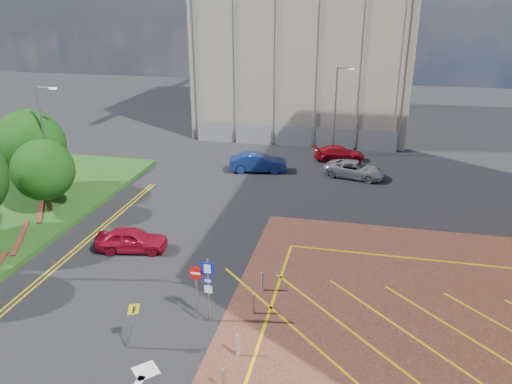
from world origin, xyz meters
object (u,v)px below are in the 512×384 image
(lamp_left_far, at_px, (46,139))
(warning_sign, at_px, (132,320))
(tree_c, at_px, (43,170))
(car_red_left, at_px, (132,240))
(car_blue_back, at_px, (258,162))
(car_silver_back, at_px, (355,169))
(lamp_back, at_px, (336,108))
(sign_cluster, at_px, (204,284))
(tree_d, at_px, (30,145))
(car_red_back, at_px, (339,153))

(lamp_left_far, bearing_deg, warning_sign, -47.31)
(tree_c, bearing_deg, car_red_left, -24.41)
(car_blue_back, bearing_deg, car_silver_back, -99.69)
(car_blue_back, bearing_deg, car_red_left, 153.47)
(lamp_left_far, bearing_deg, car_blue_back, 37.86)
(lamp_back, bearing_deg, tree_c, -134.32)
(lamp_left_far, relative_size, car_blue_back, 1.68)
(car_red_left, xyz_separation_m, car_silver_back, (12.10, 15.53, -0.03))
(sign_cluster, bearing_deg, lamp_back, 82.03)
(lamp_back, distance_m, warning_sign, 30.25)
(tree_c, xyz_separation_m, sign_cluster, (13.80, -9.02, -1.24))
(car_blue_back, height_order, car_silver_back, car_blue_back)
(tree_c, bearing_deg, lamp_left_far, 114.71)
(car_red_left, distance_m, car_blue_back, 15.83)
(tree_c, distance_m, tree_d, 4.30)
(tree_d, relative_size, warning_sign, 2.70)
(car_red_left, distance_m, car_silver_back, 19.68)
(warning_sign, relative_size, car_red_back, 0.50)
(sign_cluster, bearing_deg, tree_d, 144.42)
(tree_c, relative_size, car_red_back, 1.10)
(car_red_left, bearing_deg, warning_sign, -164.60)
(tree_d, relative_size, car_blue_back, 1.28)
(tree_c, xyz_separation_m, lamp_back, (17.58, 18.00, 1.17))
(car_silver_back, bearing_deg, lamp_back, 32.83)
(car_red_back, bearing_deg, warning_sign, 155.44)
(lamp_left_far, height_order, lamp_back, lamp_left_far)
(tree_d, xyz_separation_m, lamp_left_far, (2.08, -1.00, 0.79))
(tree_c, bearing_deg, tree_d, 135.00)
(tree_c, relative_size, sign_cluster, 1.53)
(sign_cluster, relative_size, car_silver_back, 0.67)
(car_red_left, bearing_deg, lamp_left_far, 46.80)
(tree_d, relative_size, lamp_back, 0.76)
(sign_cluster, xyz_separation_m, car_blue_back, (-2.07, 20.85, -1.17))
(car_blue_back, height_order, car_red_back, car_blue_back)
(tree_c, relative_size, car_red_left, 1.20)
(tree_d, xyz_separation_m, warning_sign, (14.52, -14.49, -2.44))
(tree_d, bearing_deg, lamp_left_far, -25.68)
(lamp_left_far, xyz_separation_m, lamp_back, (18.50, 16.00, -0.30))
(tree_c, bearing_deg, car_blue_back, 45.26)
(tree_c, distance_m, car_red_left, 8.72)
(tree_c, xyz_separation_m, lamp_left_far, (-0.92, 2.00, 1.47))
(lamp_left_far, height_order, car_blue_back, lamp_left_far)
(car_blue_back, relative_size, car_silver_back, 0.99)
(car_blue_back, bearing_deg, lamp_left_far, 116.44)
(tree_c, distance_m, car_silver_back, 23.25)
(lamp_back, relative_size, car_red_left, 1.97)
(tree_d, distance_m, lamp_left_far, 2.44)
(tree_d, height_order, car_red_back, tree_d)
(warning_sign, bearing_deg, car_red_left, 116.00)
(lamp_left_far, bearing_deg, sign_cluster, -36.82)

